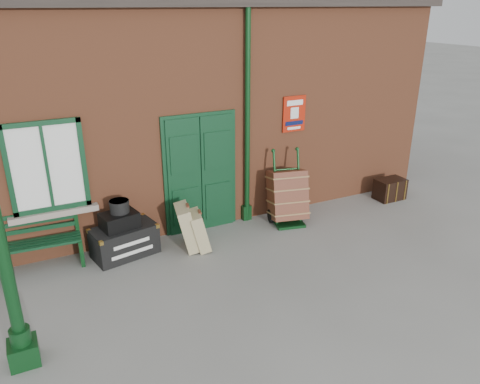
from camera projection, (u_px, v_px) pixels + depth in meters
ground at (251, 259)px, 8.00m from camera, size 80.00×80.00×0.00m
station_building at (177, 98)px, 10.09m from camera, size 10.30×4.30×4.36m
canopy_column at (4, 262)px, 5.17m from camera, size 0.34×0.34×3.61m
bench at (30, 242)px, 7.56m from camera, size 1.58×0.58×0.96m
houdini_trunk at (125, 241)px, 8.03m from camera, size 1.17×0.79×0.53m
strongbox at (119, 220)px, 7.86m from camera, size 0.66×0.54×0.27m
hatbox at (119, 206)px, 7.81m from camera, size 0.38×0.38×0.21m
suitcase_back at (187, 227)px, 8.20m from camera, size 0.50×0.64×0.83m
suitcase_front at (199, 230)px, 8.21m from camera, size 0.45×0.57×0.71m
porter_trolley at (287, 196)px, 9.17m from camera, size 0.84×0.88×1.43m
dark_trunk at (390, 189)px, 10.37m from camera, size 0.64×0.42×0.46m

